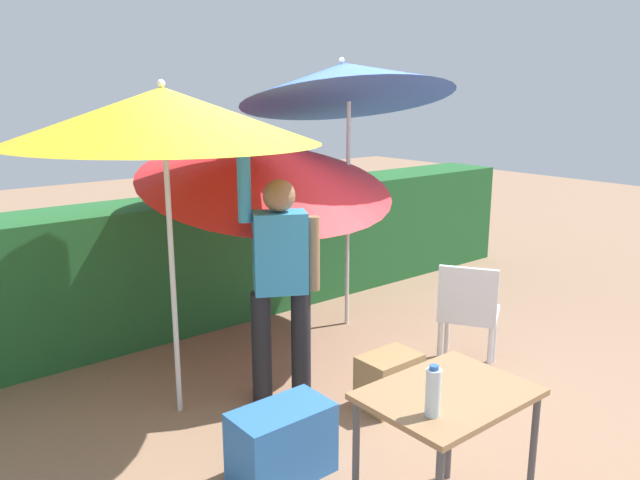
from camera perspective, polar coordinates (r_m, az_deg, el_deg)
ground_plane at (r=4.77m, az=2.34°, el=-13.63°), size 24.00×24.00×0.00m
hedge_row at (r=6.11m, az=-10.23°, el=-1.63°), size 8.00×0.70×1.20m
umbrella_rainbow at (r=5.11m, az=-4.82°, el=7.05°), size 2.13×2.12×2.08m
umbrella_orange at (r=5.62m, az=2.32°, el=14.18°), size 1.93×1.91×2.67m
umbrella_yellow at (r=4.09m, az=-14.10°, el=10.92°), size 1.99×1.99×2.24m
person_vendor at (r=4.30m, az=-3.64°, el=-3.26°), size 0.53×0.37×1.88m
chair_plastic at (r=5.01m, az=13.36°, el=-6.27°), size 0.60×0.60×0.89m
cooler_box at (r=3.76m, az=-3.50°, el=-17.97°), size 0.58×0.33×0.43m
crate_cardboard at (r=4.52m, az=6.31°, el=-12.62°), size 0.42×0.29×0.38m
folding_table at (r=3.20m, az=11.54°, el=-14.86°), size 0.80×0.60×0.76m
bottle_water at (r=2.89m, az=10.27°, el=-13.45°), size 0.07×0.07×0.24m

